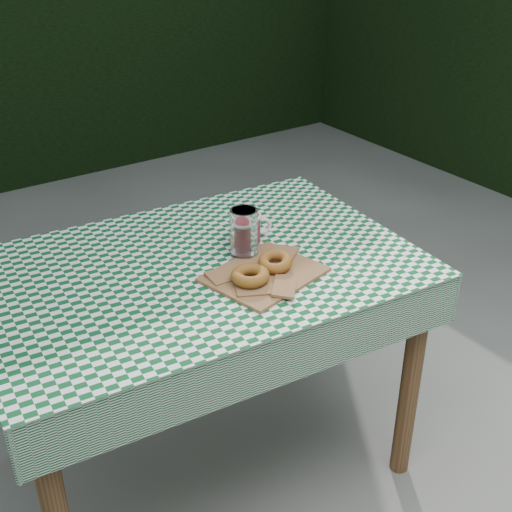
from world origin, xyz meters
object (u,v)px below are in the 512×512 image
at_px(table, 203,372).
at_px(paper_bag, 264,274).
at_px(coffee_mug, 247,228).
at_px(drinking_glass, 244,233).

bearing_deg(table, paper_bag, -48.80).
bearing_deg(coffee_mug, drinking_glass, -114.47).
height_order(paper_bag, drinking_glass, drinking_glass).
bearing_deg(drinking_glass, table, 167.70).
relative_size(paper_bag, drinking_glass, 2.04).
height_order(table, drinking_glass, drinking_glass).
relative_size(table, coffee_mug, 7.65).
bearing_deg(coffee_mug, paper_bag, -95.81).
xyz_separation_m(coffee_mug, drinking_glass, (-0.06, -0.07, 0.03)).
distance_m(table, paper_bag, 0.44).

